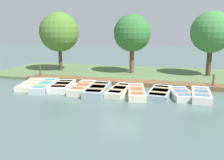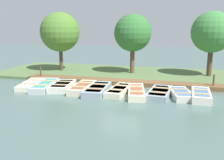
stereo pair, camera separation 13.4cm
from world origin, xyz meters
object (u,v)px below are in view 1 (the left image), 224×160
object	(u,v)px
mooring_post_far	(213,82)
mooring_post_near	(40,73)
rowboat_4	(98,89)
rowboat_5	(119,90)
rowboat_8	(181,94)
rowboat_1	(45,85)
park_tree_center	(211,32)
park_tree_left	(132,33)
rowboat_9	(201,95)
rowboat_7	(160,93)
rowboat_6	(136,92)
rowboat_3	(83,88)
park_tree_far_left	(59,32)
rowboat_0	(32,84)
rowboat_2	(62,86)

from	to	relation	value
mooring_post_far	mooring_post_near	bearing A→B (deg)	-90.00
rowboat_4	rowboat_5	xyz separation A→B (m)	(-0.33, 1.32, -0.03)
rowboat_4	rowboat_8	world-z (taller)	rowboat_4
rowboat_1	park_tree_center	size ratio (longest dim) A/B	0.69
mooring_post_far	park_tree_left	xyz separation A→B (m)	(-3.78, -6.12, 3.01)
rowboat_1	rowboat_9	distance (m)	9.93
rowboat_5	park_tree_center	xyz separation A→B (m)	(-6.43, 5.83, 3.46)
rowboat_9	rowboat_7	bearing A→B (deg)	-88.16
rowboat_4	rowboat_7	size ratio (longest dim) A/B	1.08
rowboat_1	rowboat_9	bearing A→B (deg)	78.81
rowboat_6	mooring_post_near	world-z (taller)	mooring_post_near
mooring_post_near	rowboat_3	bearing A→B (deg)	61.29
park_tree_center	rowboat_4	bearing A→B (deg)	-46.60
rowboat_3	park_tree_far_left	bearing A→B (deg)	-146.69
mooring_post_near	rowboat_9	bearing A→B (deg)	78.63
rowboat_9	park_tree_center	distance (m)	7.37
park_tree_far_left	park_tree_center	size ratio (longest dim) A/B	1.02
rowboat_6	rowboat_3	bearing A→B (deg)	-102.73
park_tree_far_left	rowboat_4	bearing A→B (deg)	42.45
rowboat_3	rowboat_7	size ratio (longest dim) A/B	1.01
rowboat_8	mooring_post_far	distance (m)	3.07
rowboat_5	park_tree_far_left	bearing A→B (deg)	-126.41
rowboat_0	rowboat_2	distance (m)	2.38
rowboat_3	rowboat_9	size ratio (longest dim) A/B	1.13
rowboat_1	park_tree_far_left	xyz separation A→B (m)	(-5.81, -1.72, 3.42)
rowboat_1	mooring_post_far	bearing A→B (deg)	91.00
rowboat_0	park_tree_center	size ratio (longest dim) A/B	0.63
rowboat_6	rowboat_4	bearing A→B (deg)	-98.38
rowboat_1	rowboat_5	xyz separation A→B (m)	(-0.13, 5.10, -0.02)
rowboat_7	rowboat_4	bearing A→B (deg)	-80.73
rowboat_4	mooring_post_far	world-z (taller)	mooring_post_far
mooring_post_far	park_tree_center	xyz separation A→B (m)	(-4.09, 0.09, 3.11)
rowboat_5	rowboat_8	xyz separation A→B (m)	(-0.05, 3.72, 0.01)
rowboat_0	rowboat_5	size ratio (longest dim) A/B	1.06
rowboat_2	rowboat_9	bearing A→B (deg)	81.04
rowboat_8	park_tree_left	bearing A→B (deg)	-159.54
rowboat_4	rowboat_5	bearing A→B (deg)	98.92
rowboat_6	rowboat_8	xyz separation A→B (m)	(-0.26, 2.61, -0.01)
park_tree_far_left	park_tree_left	world-z (taller)	park_tree_far_left
rowboat_0	mooring_post_near	size ratio (longest dim) A/B	3.17
rowboat_6	rowboat_8	distance (m)	2.63
rowboat_4	rowboat_1	bearing A→B (deg)	-98.17
mooring_post_far	rowboat_0	bearing A→B (deg)	-79.24
rowboat_1	park_tree_center	distance (m)	13.21
rowboat_2	rowboat_3	distance (m)	1.46
rowboat_5	rowboat_6	distance (m)	1.13
rowboat_3	mooring_post_near	xyz separation A→B (m)	(-2.46, -4.50, 0.32)
mooring_post_near	rowboat_8	bearing A→B (deg)	77.86
rowboat_2	rowboat_5	xyz separation A→B (m)	(-0.06, 3.87, -0.04)
rowboat_2	rowboat_7	world-z (taller)	rowboat_2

